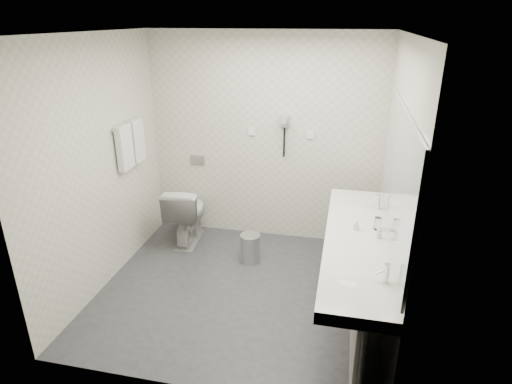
# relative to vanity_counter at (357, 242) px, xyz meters

# --- Properties ---
(floor) EXTENTS (2.80, 2.80, 0.00)m
(floor) POSITION_rel_vanity_counter_xyz_m (-1.12, 0.20, -0.80)
(floor) COLOR #2E2E33
(floor) RESTS_ON ground
(ceiling) EXTENTS (2.80, 2.80, 0.00)m
(ceiling) POSITION_rel_vanity_counter_xyz_m (-1.12, 0.20, 1.70)
(ceiling) COLOR silver
(ceiling) RESTS_ON wall_back
(wall_back) EXTENTS (2.80, 0.00, 2.80)m
(wall_back) POSITION_rel_vanity_counter_xyz_m (-1.12, 1.50, 0.45)
(wall_back) COLOR beige
(wall_back) RESTS_ON floor
(wall_front) EXTENTS (2.80, 0.00, 2.80)m
(wall_front) POSITION_rel_vanity_counter_xyz_m (-1.12, -1.10, 0.45)
(wall_front) COLOR beige
(wall_front) RESTS_ON floor
(wall_left) EXTENTS (0.00, 2.60, 2.60)m
(wall_left) POSITION_rel_vanity_counter_xyz_m (-2.52, 0.20, 0.45)
(wall_left) COLOR beige
(wall_left) RESTS_ON floor
(wall_right) EXTENTS (0.00, 2.60, 2.60)m
(wall_right) POSITION_rel_vanity_counter_xyz_m (0.27, 0.20, 0.45)
(wall_right) COLOR beige
(wall_right) RESTS_ON floor
(vanity_counter) EXTENTS (0.55, 2.20, 0.10)m
(vanity_counter) POSITION_rel_vanity_counter_xyz_m (0.00, 0.00, 0.00)
(vanity_counter) COLOR silver
(vanity_counter) RESTS_ON floor
(vanity_panel) EXTENTS (0.03, 2.15, 0.75)m
(vanity_panel) POSITION_rel_vanity_counter_xyz_m (0.02, 0.00, -0.42)
(vanity_panel) COLOR gray
(vanity_panel) RESTS_ON floor
(vanity_post_near) EXTENTS (0.06, 0.06, 0.75)m
(vanity_post_near) POSITION_rel_vanity_counter_xyz_m (0.05, -1.04, -0.42)
(vanity_post_near) COLOR silver
(vanity_post_near) RESTS_ON floor
(vanity_post_far) EXTENTS (0.06, 0.06, 0.75)m
(vanity_post_far) POSITION_rel_vanity_counter_xyz_m (0.05, 1.04, -0.42)
(vanity_post_far) COLOR silver
(vanity_post_far) RESTS_ON floor
(mirror) EXTENTS (0.02, 2.20, 1.05)m
(mirror) POSITION_rel_vanity_counter_xyz_m (0.26, 0.00, 0.65)
(mirror) COLOR #B2BCC6
(mirror) RESTS_ON wall_right
(basin_near) EXTENTS (0.40, 0.31, 0.05)m
(basin_near) POSITION_rel_vanity_counter_xyz_m (0.00, -0.65, 0.04)
(basin_near) COLOR silver
(basin_near) RESTS_ON vanity_counter
(basin_far) EXTENTS (0.40, 0.31, 0.05)m
(basin_far) POSITION_rel_vanity_counter_xyz_m (0.00, 0.65, 0.04)
(basin_far) COLOR silver
(basin_far) RESTS_ON vanity_counter
(faucet_near) EXTENTS (0.04, 0.04, 0.15)m
(faucet_near) POSITION_rel_vanity_counter_xyz_m (0.19, -0.65, 0.12)
(faucet_near) COLOR silver
(faucet_near) RESTS_ON vanity_counter
(faucet_far) EXTENTS (0.04, 0.04, 0.15)m
(faucet_far) POSITION_rel_vanity_counter_xyz_m (0.19, 0.65, 0.12)
(faucet_far) COLOR silver
(faucet_far) RESTS_ON vanity_counter
(soap_bottle_a) EXTENTS (0.04, 0.04, 0.10)m
(soap_bottle_a) POSITION_rel_vanity_counter_xyz_m (-0.01, 0.15, 0.10)
(soap_bottle_a) COLOR white
(soap_bottle_a) RESTS_ON vanity_counter
(soap_bottle_c) EXTENTS (0.06, 0.06, 0.12)m
(soap_bottle_c) POSITION_rel_vanity_counter_xyz_m (0.18, 0.03, 0.11)
(soap_bottle_c) COLOR white
(soap_bottle_c) RESTS_ON vanity_counter
(glass_left) EXTENTS (0.08, 0.08, 0.11)m
(glass_left) POSITION_rel_vanity_counter_xyz_m (0.17, 0.19, 0.11)
(glass_left) COLOR silver
(glass_left) RESTS_ON vanity_counter
(toilet) EXTENTS (0.48, 0.77, 0.75)m
(toilet) POSITION_rel_vanity_counter_xyz_m (-2.01, 1.10, -0.43)
(toilet) COLOR silver
(toilet) RESTS_ON floor
(flush_plate) EXTENTS (0.18, 0.02, 0.12)m
(flush_plate) POSITION_rel_vanity_counter_xyz_m (-1.98, 1.49, 0.15)
(flush_plate) COLOR #B2B5BA
(flush_plate) RESTS_ON wall_back
(pedal_bin) EXTENTS (0.29, 0.29, 0.32)m
(pedal_bin) POSITION_rel_vanity_counter_xyz_m (-1.14, 0.79, -0.64)
(pedal_bin) COLOR #B2B5BA
(pedal_bin) RESTS_ON floor
(bin_lid) EXTENTS (0.23, 0.23, 0.02)m
(bin_lid) POSITION_rel_vanity_counter_xyz_m (-1.14, 0.79, -0.47)
(bin_lid) COLOR #B2B5BA
(bin_lid) RESTS_ON pedal_bin
(towel_rail) EXTENTS (0.02, 0.62, 0.02)m
(towel_rail) POSITION_rel_vanity_counter_xyz_m (-2.47, 0.75, 0.75)
(towel_rail) COLOR silver
(towel_rail) RESTS_ON wall_left
(towel_near) EXTENTS (0.07, 0.24, 0.48)m
(towel_near) POSITION_rel_vanity_counter_xyz_m (-2.46, 0.61, 0.53)
(towel_near) COLOR silver
(towel_near) RESTS_ON towel_rail
(towel_far) EXTENTS (0.07, 0.24, 0.48)m
(towel_far) POSITION_rel_vanity_counter_xyz_m (-2.46, 0.89, 0.53)
(towel_far) COLOR silver
(towel_far) RESTS_ON towel_rail
(dryer_cradle) EXTENTS (0.10, 0.04, 0.14)m
(dryer_cradle) POSITION_rel_vanity_counter_xyz_m (-0.88, 1.47, 0.70)
(dryer_cradle) COLOR gray
(dryer_cradle) RESTS_ON wall_back
(dryer_barrel) EXTENTS (0.08, 0.14, 0.08)m
(dryer_barrel) POSITION_rel_vanity_counter_xyz_m (-0.88, 1.40, 0.73)
(dryer_barrel) COLOR gray
(dryer_barrel) RESTS_ON dryer_cradle
(dryer_cord) EXTENTS (0.02, 0.02, 0.35)m
(dryer_cord) POSITION_rel_vanity_counter_xyz_m (-0.88, 1.46, 0.45)
(dryer_cord) COLOR black
(dryer_cord) RESTS_ON dryer_cradle
(switch_plate_a) EXTENTS (0.09, 0.02, 0.09)m
(switch_plate_a) POSITION_rel_vanity_counter_xyz_m (-1.27, 1.49, 0.55)
(switch_plate_a) COLOR silver
(switch_plate_a) RESTS_ON wall_back
(switch_plate_b) EXTENTS (0.09, 0.02, 0.09)m
(switch_plate_b) POSITION_rel_vanity_counter_xyz_m (-0.57, 1.49, 0.55)
(switch_plate_b) COLOR silver
(switch_plate_b) RESTS_ON wall_back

